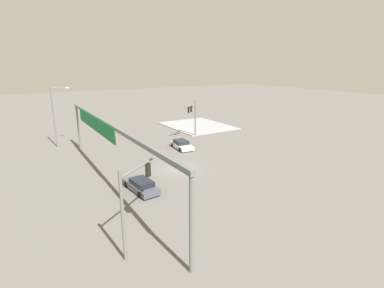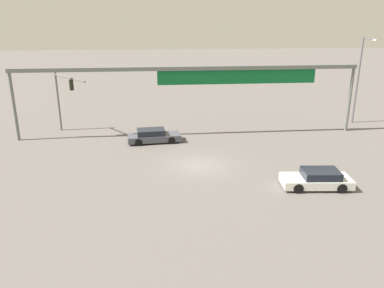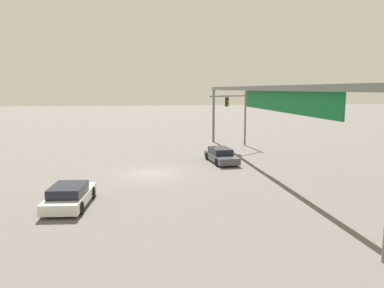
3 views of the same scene
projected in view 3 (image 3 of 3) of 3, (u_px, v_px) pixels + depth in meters
name	position (u px, v px, depth m)	size (l,w,h in m)	color
ground_plane	(152.00, 173.00, 27.76)	(230.56, 230.56, 0.00)	#605A57
traffic_signal_near_corner	(237.00, 109.00, 39.99)	(3.73, 4.88, 6.04)	slate
overhead_sign_gantry	(262.00, 98.00, 26.81)	(31.84, 0.43, 6.49)	slate
sedan_car_approaching	(70.00, 196.00, 19.86)	(4.65, 2.31, 1.21)	silver
sedan_car_waiting_far	(221.00, 156.00, 31.86)	(4.86, 2.21, 1.21)	#474956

